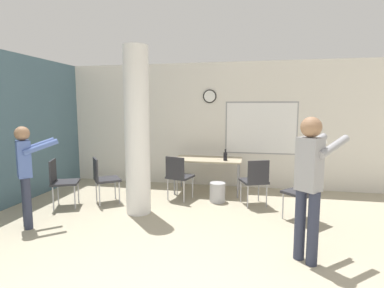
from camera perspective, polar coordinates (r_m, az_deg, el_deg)
The scene contains 12 objects.
wall_back at distance 6.89m, azimuth 4.49°, elevation 3.62°, with size 8.00×0.15×2.80m.
support_pillar at distance 5.09m, azimuth -10.41°, elevation 2.34°, with size 0.42×0.42×2.80m.
folding_table at distance 6.35m, azimuth 3.04°, elevation -3.25°, with size 1.42×0.75×0.73m.
bottle_on_table at distance 6.13m, azimuth 6.37°, elevation -2.31°, with size 0.08×0.08×0.24m.
waste_bin at distance 5.83m, azimuth 4.87°, elevation -9.15°, with size 0.30×0.30×0.37m.
chair_by_left_wall at distance 5.93m, azimuth -23.66°, elevation -6.18°, with size 0.58×0.58×0.87m.
chair_near_pillar at distance 5.88m, azimuth -16.55°, elevation -5.99°, with size 0.62×0.62×0.87m.
chair_table_left at distance 5.84m, azimuth -2.60°, elevation -5.79°, with size 0.54×0.54×0.87m.
chair_table_right at distance 5.60m, azimuth 11.97°, elevation -6.49°, with size 0.57×0.57×0.87m.
chair_mid_room at distance 5.09m, azimuth 20.56°, elevation -8.18°, with size 0.62×0.62×0.87m.
person_watching_back at distance 5.09m, azimuth -29.02°, elevation -4.13°, with size 0.58×0.59×1.53m.
person_playing_side at distance 3.69m, azimuth 21.57°, elevation -6.04°, with size 0.64×0.67×1.70m.
Camera 1 is at (0.83, -1.77, 1.80)m, focal length 28.00 mm.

